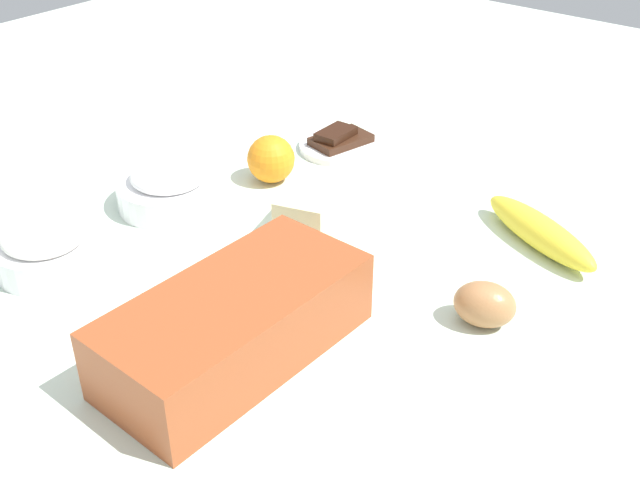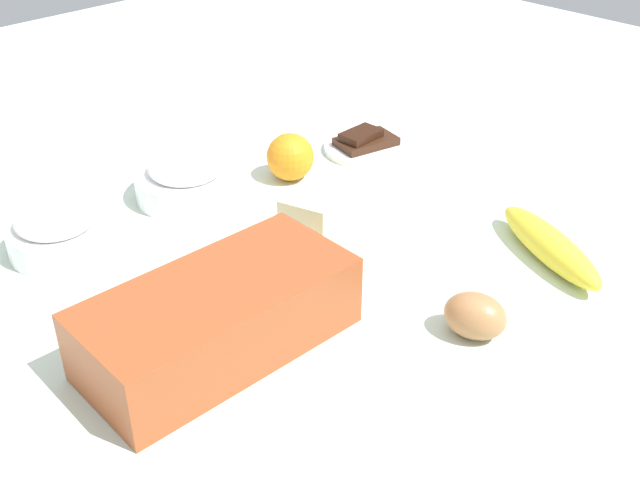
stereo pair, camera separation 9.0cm
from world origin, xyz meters
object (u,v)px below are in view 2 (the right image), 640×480
loaf_pan (218,316)px  sugar_bowl (187,178)px  chocolate_plate (365,145)px  egg_near_butter (475,316)px  butter_block (317,213)px  banana (550,246)px  orange_fruit (290,157)px  flour_bowl (57,230)px

loaf_pan → sugar_bowl: 0.34m
loaf_pan → chocolate_plate: loaf_pan is taller
egg_near_butter → chocolate_plate: bearing=-122.9°
loaf_pan → butter_block: loaf_pan is taller
loaf_pan → egg_near_butter: size_ratio=4.26×
egg_near_butter → chocolate_plate: egg_near_butter is taller
banana → chocolate_plate: banana is taller
orange_fruit → banana: bearing=101.8°
sugar_bowl → orange_fruit: size_ratio=2.09×
sugar_bowl → egg_near_butter: size_ratio=2.14×
banana → egg_near_butter: size_ratio=2.85×
banana → chocolate_plate: size_ratio=1.46×
flour_bowl → chocolate_plate: size_ratio=0.94×
loaf_pan → banana: 0.41m
egg_near_butter → sugar_bowl: bearing=-85.8°
butter_block → chocolate_plate: bearing=-151.3°
sugar_bowl → orange_fruit: bearing=156.8°
loaf_pan → banana: (-0.39, 0.15, -0.02)m
egg_near_butter → chocolate_plate: 0.46m
egg_near_butter → butter_block: bearing=-95.7°
flour_bowl → orange_fruit: (-0.33, 0.06, 0.00)m
orange_fruit → egg_near_butter: size_ratio=1.02×
sugar_bowl → butter_block: 0.20m
flour_bowl → sugar_bowl: 0.20m
banana → egg_near_butter: (0.18, 0.02, 0.00)m
loaf_pan → banana: loaf_pan is taller
flour_bowl → egg_near_butter: 0.51m
egg_near_butter → orange_fruit: bearing=-104.7°
banana → orange_fruit: (0.08, -0.38, 0.01)m
banana → orange_fruit: bearing=-78.2°
loaf_pan → banana: size_ratio=1.49×
butter_block → egg_near_butter: 0.26m
sugar_bowl → banana: size_ratio=0.75×
sugar_bowl → orange_fruit: orange_fruit is taller
butter_block → flour_bowl: bearing=-36.9°
butter_block → chocolate_plate: butter_block is taller
orange_fruit → butter_block: 0.16m
orange_fruit → egg_near_butter: (0.10, 0.40, -0.01)m
chocolate_plate → loaf_pan: bearing=25.5°
orange_fruit → butter_block: (0.08, 0.14, -0.00)m
sugar_bowl → butter_block: bearing=107.2°
loaf_pan → orange_fruit: 0.38m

